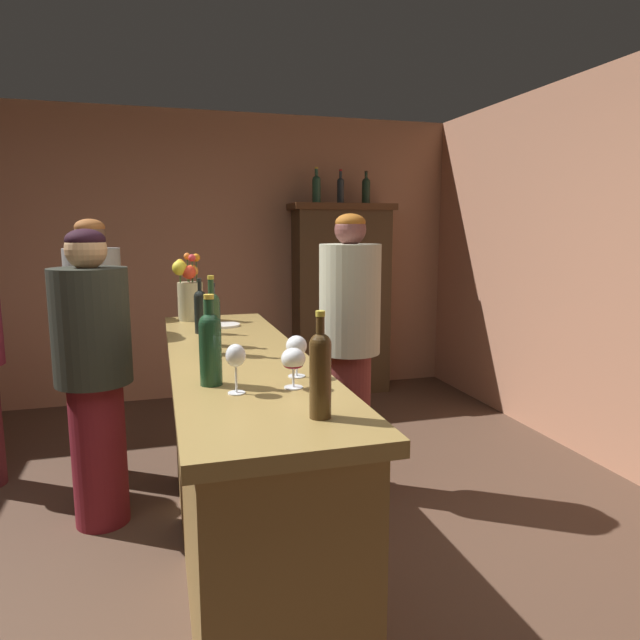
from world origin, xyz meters
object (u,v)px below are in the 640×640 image
(wine_glass_mid, at_px, (236,357))
(wine_glass_rear, at_px, (296,347))
(display_cabinet, at_px, (341,296))
(wine_bottle_pinot, at_px, (212,320))
(wine_bottle_riesling, at_px, (200,309))
(patron_in_grey, at_px, (97,339))
(wine_bottle_rose, at_px, (210,345))
(display_bottle_center, at_px, (366,189))
(bar_counter, at_px, (240,465))
(cheese_plate, at_px, (224,325))
(display_bottle_midleft, at_px, (341,189))
(wine_bottle_merlot, at_px, (320,371))
(bartender, at_px, (349,343))
(wine_bottle_chardonnay, at_px, (213,318))
(patron_near_entrance, at_px, (94,368))
(wine_glass_front, at_px, (293,361))
(flower_arrangement, at_px, (189,292))
(display_bottle_left, at_px, (316,188))

(wine_glass_mid, xyz_separation_m, wine_glass_rear, (0.24, 0.15, -0.01))
(wine_glass_mid, bearing_deg, display_cabinet, 66.26)
(wine_bottle_pinot, distance_m, wine_glass_rear, 0.54)
(wine_bottle_riesling, bearing_deg, patron_in_grey, 129.32)
(wine_bottle_rose, xyz_separation_m, patron_in_grey, (-0.55, 1.74, -0.28))
(patron_in_grey, bearing_deg, display_bottle_center, 115.10)
(bar_counter, distance_m, cheese_plate, 0.90)
(display_bottle_midleft, relative_size, display_bottle_center, 1.02)
(cheese_plate, bearing_deg, wine_bottle_riesling, -127.33)
(wine_bottle_rose, bearing_deg, wine_bottle_merlot, -58.35)
(wine_bottle_rose, bearing_deg, bartender, 51.69)
(wine_bottle_chardonnay, height_order, display_bottle_center, display_bottle_center)
(bar_counter, bearing_deg, wine_bottle_riesling, 101.98)
(display_bottle_center, xyz_separation_m, patron_near_entrance, (-2.27, -2.04, -1.09))
(display_cabinet, distance_m, wine_glass_mid, 3.61)
(wine_bottle_rose, relative_size, patron_near_entrance, 0.20)
(wine_glass_front, bearing_deg, wine_bottle_chardonnay, 103.79)
(wine_glass_front, bearing_deg, wine_glass_mid, -176.42)
(flower_arrangement, xyz_separation_m, display_bottle_center, (1.75, 1.70, 0.74))
(wine_bottle_rose, distance_m, cheese_plate, 1.23)
(wine_glass_mid, relative_size, patron_near_entrance, 0.11)
(display_bottle_center, bearing_deg, display_cabinet, 180.00)
(wine_glass_front, height_order, display_bottle_center, display_bottle_center)
(wine_bottle_pinot, relative_size, display_bottle_midleft, 1.10)
(wine_bottle_rose, bearing_deg, flower_arrangement, 89.58)
(patron_in_grey, distance_m, bartender, 1.57)
(wine_glass_rear, bearing_deg, display_bottle_midleft, 69.20)
(wine_bottle_rose, distance_m, wine_glass_rear, 0.32)
(wine_glass_front, relative_size, display_bottle_center, 0.46)
(wine_glass_mid, bearing_deg, bar_counter, 81.87)
(patron_in_grey, bearing_deg, display_bottle_midleft, 118.15)
(display_bottle_left, xyz_separation_m, display_bottle_center, (0.49, -0.00, -0.01))
(display_cabinet, distance_m, patron_in_grey, 2.52)
(wine_bottle_merlot, bearing_deg, display_bottle_left, 74.47)
(display_bottle_center, bearing_deg, wine_bottle_rose, -119.06)
(wine_bottle_pinot, relative_size, flower_arrangement, 0.86)
(display_bottle_midleft, bearing_deg, display_cabinet, 0.00)
(wine_bottle_riesling, height_order, wine_glass_rear, wine_bottle_riesling)
(wine_bottle_pinot, xyz_separation_m, flower_arrangement, (-0.04, 0.98, 0.02))
(display_bottle_left, xyz_separation_m, patron_in_grey, (-1.82, -1.43, -1.05))
(wine_bottle_chardonnay, distance_m, wine_bottle_riesling, 0.35)
(wine_glass_front, height_order, wine_glass_mid, wine_glass_mid)
(bar_counter, relative_size, wine_glass_rear, 14.84)
(wine_bottle_rose, xyz_separation_m, display_bottle_center, (1.76, 3.17, 0.76))
(bar_counter, bearing_deg, cheese_plate, 88.18)
(wine_glass_front, relative_size, display_bottle_midleft, 0.45)
(wine_bottle_chardonnay, height_order, patron_in_grey, patron_in_grey)
(wine_bottle_riesling, bearing_deg, display_bottle_left, 60.12)
(bar_counter, xyz_separation_m, cheese_plate, (0.02, 0.73, 0.52))
(wine_bottle_chardonnay, bearing_deg, wine_glass_front, -76.21)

